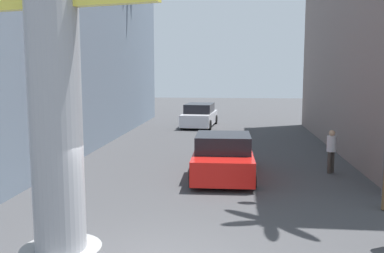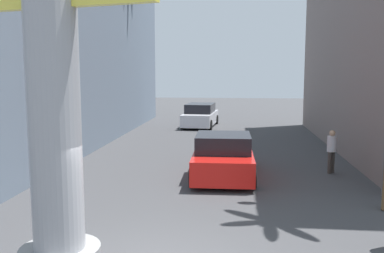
# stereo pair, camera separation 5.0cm
# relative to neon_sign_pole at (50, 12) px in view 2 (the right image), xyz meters

# --- Properties ---
(ground_plane) EXTENTS (85.97, 85.97, 0.00)m
(ground_plane) POSITION_rel_neon_sign_pole_xyz_m (1.61, 10.84, -4.70)
(ground_plane) COLOR #424244
(building_left) EXTENTS (8.74, 27.61, 12.18)m
(building_left) POSITION_rel_neon_sign_pole_xyz_m (-7.89, 14.38, 1.40)
(building_left) COLOR slate
(building_left) RESTS_ON ground
(neon_sign_pole) EXTENTS (3.74, 1.40, 10.40)m
(neon_sign_pole) POSITION_rel_neon_sign_pole_xyz_m (0.00, 0.00, 0.00)
(neon_sign_pole) COLOR #9E9EA3
(neon_sign_pole) RESTS_ON ground
(street_lamp) EXTENTS (2.46, 0.28, 6.62)m
(street_lamp) POSITION_rel_neon_sign_pole_xyz_m (7.11, 6.21, -0.66)
(street_lamp) COLOR #59595E
(street_lamp) RESTS_ON ground
(car_lead) EXTENTS (2.23, 4.73, 1.56)m
(car_lead) POSITION_rel_neon_sign_pole_xyz_m (2.58, 8.23, -4.00)
(car_lead) COLOR black
(car_lead) RESTS_ON ground
(car_far) EXTENTS (2.33, 4.73, 1.56)m
(car_far) POSITION_rel_neon_sign_pole_xyz_m (0.59, 22.11, -3.96)
(car_far) COLOR black
(car_far) RESTS_ON ground
(palm_tree_far_left) EXTENTS (3.05, 3.13, 8.78)m
(palm_tree_far_left) POSITION_rel_neon_sign_pole_xyz_m (-4.40, 19.38, 1.19)
(palm_tree_far_left) COLOR brown
(palm_tree_far_left) RESTS_ON ground
(pedestrian_mid_right) EXTENTS (0.48, 0.48, 1.60)m
(pedestrian_mid_right) POSITION_rel_neon_sign_pole_xyz_m (6.55, 9.12, -3.77)
(pedestrian_mid_right) COLOR #3F3833
(pedestrian_mid_right) RESTS_ON ground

